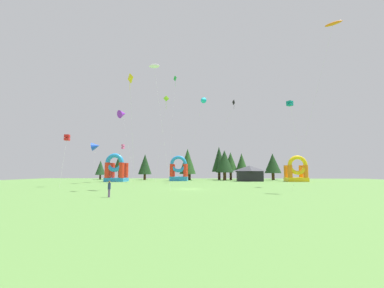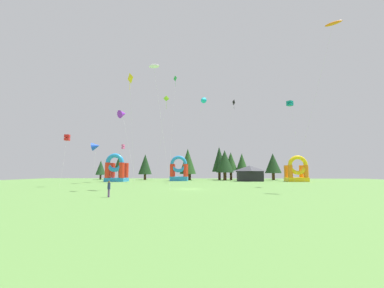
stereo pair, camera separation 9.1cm
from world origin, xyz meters
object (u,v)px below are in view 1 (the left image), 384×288
Objects in this scene: kite_red_box at (67,138)px; kite_lime_diamond at (166,100)px; inflatable_yellow_castle at (116,171)px; kite_green_diamond at (175,80)px; kite_cyan_delta at (203,100)px; kite_orange_parafoil at (333,24)px; kite_yellow_diamond at (130,80)px; person_midfield at (109,187)px; inflatable_red_slide at (296,172)px; kite_pink_box at (123,147)px; festival_tent at (250,173)px; kite_purple_delta at (123,114)px; kite_blue_delta at (96,146)px; kite_black_diamond at (234,103)px; inflatable_orange_dome at (179,172)px; kite_teal_box at (290,104)px; kite_white_parafoil at (154,66)px.

kite_lime_diamond reaches higher than kite_red_box.
inflatable_yellow_castle is (0.89, 22.87, -5.71)m from kite_red_box.
kite_green_diamond is 10.45m from kite_cyan_delta.
kite_yellow_diamond is at bearing 176.66° from kite_orange_parafoil.
inflatable_red_slide is at bearing 90.43° from person_midfield.
person_midfield is at bearing -91.92° from kite_lime_diamond.
festival_tent is at bearing 17.39° from kite_pink_box.
kite_purple_delta is 1.98× the size of kite_blue_delta.
kite_green_diamond is (13.19, 1.40, 9.13)m from kite_purple_delta.
kite_black_diamond is 17.92m from kite_lime_diamond.
kite_blue_delta is 39.28m from festival_tent.
kite_orange_parafoil is 50.36m from inflatable_orange_dome.
kite_green_diamond reaches higher than kite_yellow_diamond.
kite_orange_parafoil reaches higher than kite_blue_delta.
inflatable_yellow_castle is (-13.58, 40.65, 1.80)m from person_midfield.
kite_black_diamond reaches higher than kite_purple_delta.
inflatable_yellow_castle is 16.86m from inflatable_orange_dome.
kite_black_diamond is at bearing -29.94° from inflatable_orange_dome.
kite_red_box is 17.71m from kite_pink_box.
kite_black_diamond is (31.25, 20.62, 11.09)m from kite_red_box.
person_midfield is at bearing -141.92° from kite_teal_box.
kite_teal_box is at bearing 19.88° from kite_white_parafoil.
kite_blue_delta is 0.45× the size of kite_black_diamond.
kite_purple_delta reaches higher than kite_red_box.
kite_purple_delta reaches higher than kite_pink_box.
kite_blue_delta is 34.45m from kite_black_diamond.
inflatable_red_slide is 0.92× the size of inflatable_yellow_castle.
kite_yellow_diamond is 2.25× the size of inflatable_yellow_castle.
festival_tent is at bearing 12.57° from kite_purple_delta.
festival_tent is (19.35, 5.85, -24.10)m from kite_green_diamond.
kite_cyan_delta is at bearing 11.02° from kite_blue_delta.
kite_purple_delta is at bearing 114.32° from kite_pink_box.
kite_black_diamond is at bearing 61.79° from kite_white_parafoil.
kite_blue_delta is at bearing 164.03° from kite_teal_box.
kite_red_box is 31.21m from kite_cyan_delta.
kite_lime_diamond is at bearing -1.22° from kite_blue_delta.
kite_white_parafoil reaches higher than kite_yellow_diamond.
kite_green_diamond is 39.36m from inflatable_red_slide.
kite_pink_box is at bearing -135.61° from inflatable_orange_dome.
kite_lime_diamond is 2.75× the size of inflatable_orange_dome.
kite_lime_diamond is 11.52× the size of person_midfield.
kite_cyan_delta is at bearing 113.24° from person_midfield.
kite_white_parafoil is 18.94m from kite_lime_diamond.
kite_cyan_delta reaches higher than inflatable_red_slide.
kite_teal_box is (35.62, -18.39, -2.70)m from kite_purple_delta.
kite_lime_diamond is 2.94× the size of festival_tent.
kite_green_diamond reaches higher than kite_black_diamond.
kite_lime_diamond is at bearing -143.90° from festival_tent.
kite_pink_box reaches higher than inflatable_yellow_castle.
kite_green_diamond is at bearing 84.32° from kite_yellow_diamond.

